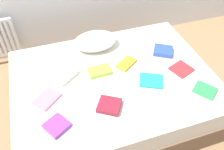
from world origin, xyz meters
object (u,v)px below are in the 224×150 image
at_px(pillow, 95,41).
at_px(textbook_pink, 47,99).
at_px(textbook_lime, 99,71).
at_px(textbook_red, 181,69).
at_px(textbook_blue, 163,51).
at_px(textbook_maroon, 109,105).
at_px(textbook_teal, 151,81).
at_px(textbook_purple, 57,126).
at_px(textbook_green, 205,90).
at_px(textbook_orange, 126,63).
at_px(bed, 113,94).
at_px(textbook_white, 65,75).

bearing_deg(pillow, textbook_pink, -135.69).
distance_m(pillow, textbook_lime, 0.43).
bearing_deg(textbook_red, textbook_blue, 79.09).
xyz_separation_m(textbook_maroon, textbook_teal, (0.48, 0.17, -0.01)).
bearing_deg(pillow, textbook_purple, -122.20).
relative_size(textbook_maroon, textbook_pink, 0.86).
height_order(textbook_purple, textbook_blue, textbook_blue).
height_order(pillow, textbook_green, pillow).
relative_size(textbook_pink, textbook_orange, 1.04).
distance_m(textbook_lime, textbook_orange, 0.30).
xyz_separation_m(pillow, textbook_red, (0.72, -0.64, -0.07)).
bearing_deg(textbook_purple, bed, 1.80).
bearing_deg(bed, textbook_red, -9.92).
relative_size(textbook_purple, textbook_red, 0.89).
relative_size(bed, pillow, 4.16).
height_order(pillow, textbook_orange, pillow).
distance_m(textbook_white, textbook_lime, 0.35).
distance_m(textbook_pink, textbook_orange, 0.87).
xyz_separation_m(textbook_purple, textbook_red, (1.31, 0.28, -0.01)).
bearing_deg(textbook_orange, textbook_green, -80.08).
distance_m(textbook_pink, textbook_lime, 0.58).
xyz_separation_m(textbook_teal, textbook_red, (0.36, 0.05, 0.00)).
bearing_deg(textbook_blue, textbook_green, -48.64).
bearing_deg(textbook_blue, textbook_white, -147.08).
distance_m(textbook_white, textbook_orange, 0.64).
distance_m(textbook_white, textbook_red, 1.17).
xyz_separation_m(textbook_white, textbook_green, (1.20, -0.60, -0.01)).
relative_size(pillow, textbook_pink, 2.13).
bearing_deg(bed, textbook_orange, 35.79).
bearing_deg(bed, textbook_teal, -27.81).
bearing_deg(textbook_purple, textbook_orange, 2.52).
height_order(textbook_maroon, textbook_teal, textbook_maroon).
relative_size(textbook_pink, textbook_red, 1.17).
xyz_separation_m(textbook_red, textbook_green, (0.06, -0.32, -0.00)).
xyz_separation_m(pillow, textbook_orange, (0.23, -0.39, -0.07)).
bearing_deg(textbook_maroon, textbook_orange, 86.45).
height_order(textbook_maroon, textbook_pink, textbook_maroon).
bearing_deg(textbook_green, textbook_maroon, -132.93).
bearing_deg(textbook_orange, textbook_maroon, -159.93).
xyz_separation_m(textbook_pink, textbook_blue, (1.29, 0.27, 0.01)).
xyz_separation_m(textbook_red, textbook_orange, (-0.50, 0.25, 0.00)).
relative_size(textbook_maroon, textbook_purple, 1.13).
xyz_separation_m(bed, textbook_teal, (0.32, -0.17, 0.26)).
bearing_deg(textbook_green, textbook_blue, 153.35).
bearing_deg(textbook_purple, textbook_pink, 66.06).
relative_size(textbook_teal, textbook_purple, 1.29).
height_order(textbook_purple, textbook_orange, textbook_purple).
bearing_deg(textbook_teal, textbook_orange, 140.83).
distance_m(textbook_white, textbook_blue, 1.09).
bearing_deg(bed, textbook_green, -30.54).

